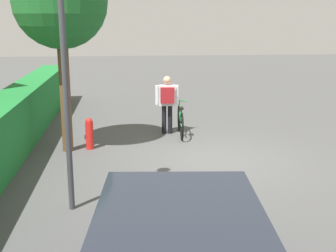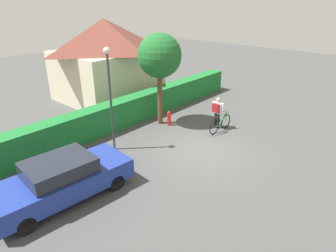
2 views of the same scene
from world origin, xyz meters
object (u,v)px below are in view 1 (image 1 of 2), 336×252
(bicycle, at_px, (180,121))
(fire_hydrant, at_px, (89,133))
(street_lamp, at_px, (63,41))
(tree_kerbside, at_px, (60,3))
(person_rider, at_px, (167,99))

(bicycle, xyz_separation_m, fire_hydrant, (-1.12, 2.47, 0.00))
(bicycle, bearing_deg, street_lamp, 152.33)
(tree_kerbside, bearing_deg, person_rider, -61.47)
(street_lamp, relative_size, tree_kerbside, 0.95)
(tree_kerbside, bearing_deg, fire_hydrant, -79.00)
(person_rider, height_order, tree_kerbside, tree_kerbside)
(tree_kerbside, bearing_deg, bicycle, -67.82)
(fire_hydrant, bearing_deg, bicycle, -65.57)
(person_rider, bearing_deg, fire_hydrant, 122.32)
(person_rider, distance_m, street_lamp, 5.79)
(tree_kerbside, bearing_deg, street_lamp, -172.24)
(person_rider, xyz_separation_m, fire_hydrant, (-1.34, 2.12, -0.60))
(street_lamp, bearing_deg, fire_hydrant, -0.78)
(person_rider, relative_size, fire_hydrant, 2.06)
(bicycle, xyz_separation_m, tree_kerbside, (-1.23, 3.01, 3.19))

